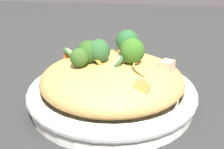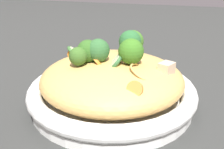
% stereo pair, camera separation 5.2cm
% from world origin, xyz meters
% --- Properties ---
extents(ground_plane, '(3.00, 3.00, 0.00)m').
position_xyz_m(ground_plane, '(0.00, 0.00, 0.00)').
color(ground_plane, '#2F312F').
extents(serving_bowl, '(0.33, 0.33, 0.05)m').
position_xyz_m(serving_bowl, '(0.00, 0.00, 0.02)').
color(serving_bowl, white).
rests_on(serving_bowl, ground_plane).
extents(noodle_heap, '(0.28, 0.28, 0.09)m').
position_xyz_m(noodle_heap, '(-0.00, 0.00, 0.06)').
color(noodle_heap, tan).
rests_on(noodle_heap, serving_bowl).
extents(broccoli_florets, '(0.14, 0.20, 0.07)m').
position_xyz_m(broccoli_florets, '(-0.00, -0.03, 0.11)').
color(broccoli_florets, '#90B06C').
rests_on(broccoli_florets, serving_bowl).
extents(carrot_coins, '(0.19, 0.21, 0.04)m').
position_xyz_m(carrot_coins, '(-0.00, -0.02, 0.09)').
color(carrot_coins, orange).
rests_on(carrot_coins, serving_bowl).
extents(zucchini_slices, '(0.15, 0.11, 0.05)m').
position_xyz_m(zucchini_slices, '(0.05, -0.02, 0.09)').
color(zucchini_slices, beige).
rests_on(zucchini_slices, serving_bowl).
extents(chicken_chunks, '(0.11, 0.05, 0.04)m').
position_xyz_m(chicken_chunks, '(-0.06, -0.00, 0.10)').
color(chicken_chunks, beige).
rests_on(chicken_chunks, serving_bowl).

